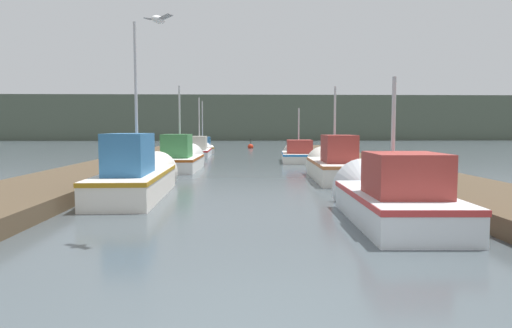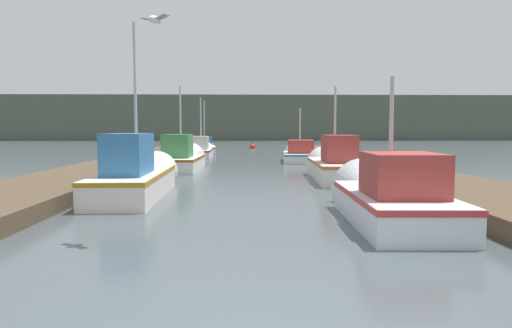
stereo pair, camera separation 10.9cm
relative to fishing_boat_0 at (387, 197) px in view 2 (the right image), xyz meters
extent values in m
cube|color=#4C3D2B|center=(-8.35, 10.83, -0.27)|extent=(2.92, 40.00, 0.37)
cube|color=#4C3D2B|center=(2.73, 10.83, -0.27)|extent=(2.92, 40.00, 0.37)
cube|color=#4C5647|center=(-2.81, 68.21, 3.01)|extent=(120.00, 16.00, 6.94)
cube|color=silver|center=(-0.02, -0.48, -0.15)|extent=(1.77, 3.91, 0.61)
cube|color=#BE3434|center=(-0.02, -0.48, 0.10)|extent=(1.80, 3.94, 0.10)
cone|color=silver|center=(0.06, 1.85, -0.15)|extent=(1.58, 0.85, 1.56)
cube|color=#99332D|center=(-0.03, -0.96, 0.55)|extent=(1.31, 1.49, 0.78)
cylinder|color=#B2B2B7|center=(-0.01, -0.19, 1.27)|extent=(0.08, 0.08, 2.22)
cube|color=silver|center=(-5.82, 3.10, -0.12)|extent=(1.59, 4.87, 0.68)
cube|color=#AD7B19|center=(-5.82, 3.10, 0.16)|extent=(1.62, 4.90, 0.10)
cone|color=silver|center=(-5.87, 6.08, -0.12)|extent=(1.45, 1.15, 1.43)
cube|color=#2D6699|center=(-5.81, 2.49, 0.74)|extent=(0.99, 1.95, 1.03)
cylinder|color=#B2B2B7|center=(-5.83, 3.46, 2.22)|extent=(0.08, 0.08, 4.00)
cube|color=silver|center=(0.38, 6.98, -0.11)|extent=(1.76, 4.76, 0.68)
cube|color=#BA6536|center=(0.38, 6.98, 0.17)|extent=(1.79, 4.79, 0.10)
cone|color=silver|center=(0.50, 9.77, -0.11)|extent=(1.52, 0.94, 1.48)
cube|color=#99332D|center=(0.36, 6.39, 0.69)|extent=(1.10, 1.75, 0.93)
cylinder|color=#B2B2B7|center=(0.40, 7.33, 1.55)|extent=(0.08, 0.08, 2.65)
cube|color=silver|center=(-5.71, 11.01, -0.16)|extent=(1.84, 4.18, 0.60)
cube|color=#A24714|center=(-5.71, 11.01, 0.08)|extent=(1.87, 4.21, 0.10)
cone|color=silver|center=(-5.64, 13.52, -0.16)|extent=(1.67, 0.93, 1.64)
cube|color=#387A42|center=(-5.72, 10.49, 0.64)|extent=(1.17, 1.62, 0.99)
cylinder|color=#B2B2B7|center=(-5.70, 11.32, 1.70)|extent=(0.08, 0.08, 3.12)
cube|color=silver|center=(0.20, 15.84, -0.20)|extent=(2.09, 4.12, 0.51)
cube|color=#2982D5|center=(0.20, 15.84, -0.01)|extent=(2.12, 4.15, 0.10)
cone|color=silver|center=(0.38, 18.20, -0.20)|extent=(1.75, 0.87, 1.69)
cube|color=#99332D|center=(0.16, 15.34, 0.41)|extent=(1.45, 1.77, 0.71)
cylinder|color=#B2B2B7|center=(0.22, 16.14, 1.28)|extent=(0.08, 0.08, 2.45)
cube|color=silver|center=(-5.72, 20.84, -0.21)|extent=(1.45, 4.71, 0.49)
cube|color=red|center=(-5.72, 20.84, -0.03)|extent=(1.48, 4.74, 0.10)
cone|color=silver|center=(-5.76, 23.73, -0.21)|extent=(1.34, 1.10, 1.33)
cube|color=#B2AD9E|center=(-5.72, 20.26, 0.46)|extent=(1.06, 1.83, 0.85)
cylinder|color=#B2B2B7|center=(-5.73, 21.19, 1.71)|extent=(0.08, 0.08, 3.37)
cube|color=silver|center=(-5.89, 25.66, -0.21)|extent=(1.98, 4.25, 0.49)
cube|color=#AD7E23|center=(-5.89, 25.66, -0.02)|extent=(2.01, 4.29, 0.10)
cone|color=silver|center=(-6.11, 28.11, -0.21)|extent=(1.60, 0.92, 1.54)
cube|color=#2D6699|center=(-5.84, 25.15, 0.39)|extent=(1.25, 1.36, 0.71)
cylinder|color=#B2B2B7|center=(-5.91, 25.97, 1.75)|extent=(0.08, 0.08, 3.42)
cylinder|color=#473523|center=(1.20, 1.15, 0.15)|extent=(0.31, 0.31, 1.21)
cylinder|color=silver|center=(1.20, 1.15, 0.77)|extent=(0.36, 0.36, 0.04)
cylinder|color=#473523|center=(1.15, 3.34, 0.11)|extent=(0.29, 0.29, 1.14)
cylinder|color=silver|center=(1.15, 3.34, 0.70)|extent=(0.34, 0.34, 0.04)
cylinder|color=#473523|center=(1.48, 14.18, 0.21)|extent=(0.25, 0.25, 1.33)
cylinder|color=silver|center=(1.48, 14.18, 0.90)|extent=(0.29, 0.29, 0.04)
sphere|color=red|center=(-2.08, 33.12, -0.31)|extent=(0.53, 0.53, 0.53)
cylinder|color=black|center=(-2.08, 33.12, 0.20)|extent=(0.06, 0.06, 0.50)
ellipsoid|color=white|center=(-4.33, -1.49, 3.13)|extent=(0.27, 0.31, 0.12)
cube|color=gray|center=(-4.21, -1.57, 3.15)|extent=(0.29, 0.25, 0.07)
cube|color=gray|center=(-4.44, -1.41, 3.15)|extent=(0.29, 0.25, 0.07)
camera|label=1|loc=(-3.00, -9.06, 1.37)|focal=32.00mm
camera|label=2|loc=(-2.89, -9.06, 1.37)|focal=32.00mm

